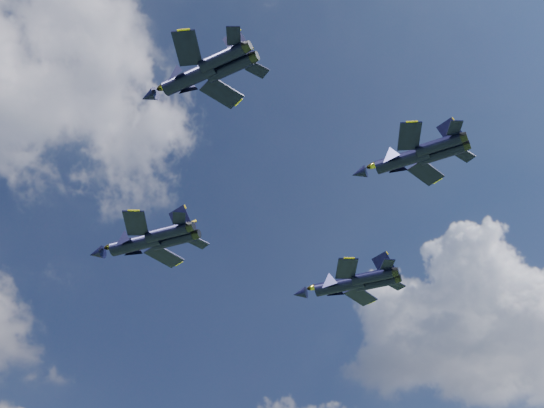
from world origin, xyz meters
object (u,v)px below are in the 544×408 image
Objects in this scene: jet_right at (336,286)px; jet_left at (186,79)px; jet_lead at (133,244)px; jet_slot at (398,161)px.

jet_left is at bearing 174.05° from jet_right.
jet_left is (-5.42, -28.02, 1.47)m from jet_lead.
jet_slot is (20.00, -31.14, -0.46)m from jet_lead.
jet_slot is at bearing -95.39° from jet_lead.
jet_right is 1.12× the size of jet_slot.
jet_lead is 29.43m from jet_right.
jet_left is 25.69m from jet_slot.
jet_right is at bearing 1.79° from jet_left.
jet_left is at bearing 139.26° from jet_slot.
jet_lead is 1.14× the size of jet_slot.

